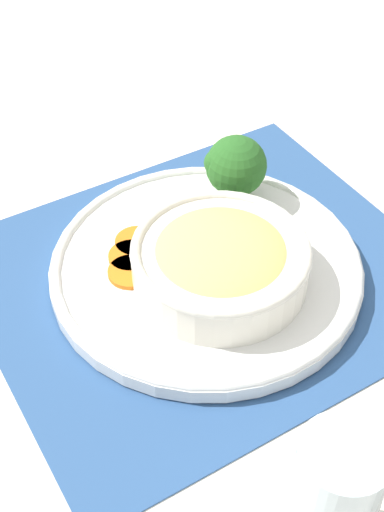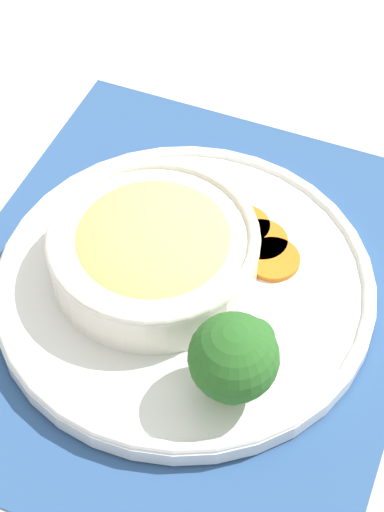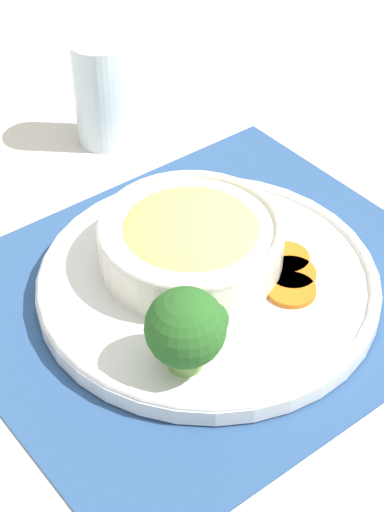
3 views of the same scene
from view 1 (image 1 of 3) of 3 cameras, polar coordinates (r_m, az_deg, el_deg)
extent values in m
plane|color=beige|center=(0.74, 1.12, -1.65)|extent=(4.00, 4.00, 0.00)
cube|color=#2D5184|center=(0.74, 1.12, -1.54)|extent=(0.47, 0.41, 0.00)
cylinder|color=white|center=(0.74, 1.13, -1.00)|extent=(0.32, 0.32, 0.02)
torus|color=white|center=(0.73, 1.14, -0.55)|extent=(0.32, 0.32, 0.01)
cylinder|color=silver|center=(0.70, 1.94, -0.86)|extent=(0.17, 0.17, 0.04)
torus|color=silver|center=(0.68, 1.98, 0.39)|extent=(0.18, 0.18, 0.01)
ellipsoid|color=#EAC66B|center=(0.69, 1.96, -0.24)|extent=(0.14, 0.14, 0.05)
cylinder|color=#759E51|center=(0.80, 3.45, 5.23)|extent=(0.03, 0.03, 0.02)
sphere|color=#286023|center=(0.78, 3.55, 7.22)|extent=(0.07, 0.07, 0.07)
sphere|color=#286023|center=(0.78, 2.07, 7.47)|extent=(0.03, 0.03, 0.03)
sphere|color=#286023|center=(0.78, 4.89, 7.49)|extent=(0.03, 0.03, 0.03)
cylinder|color=orange|center=(0.75, -4.43, 1.13)|extent=(0.05, 0.05, 0.01)
cylinder|color=orange|center=(0.74, -4.93, -0.03)|extent=(0.05, 0.05, 0.01)
cylinder|color=orange|center=(0.72, -4.94, -1.27)|extent=(0.05, 0.05, 0.01)
cylinder|color=silver|center=(0.54, 11.22, -18.47)|extent=(0.06, 0.06, 0.12)
camera|label=2|loc=(0.92, 24.73, 44.98)|focal=60.00mm
camera|label=3|loc=(1.11, 7.45, 45.01)|focal=60.00mm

